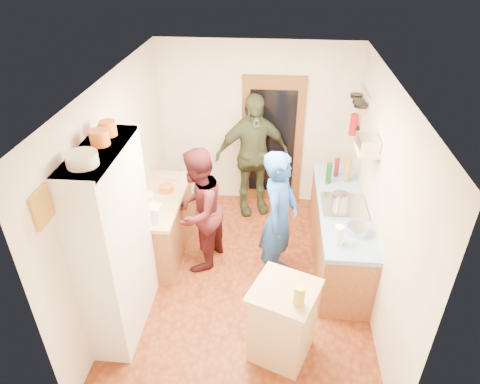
# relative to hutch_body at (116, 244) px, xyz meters

# --- Properties ---
(floor) EXTENTS (3.00, 4.00, 0.02)m
(floor) POSITION_rel_hutch_body_xyz_m (1.30, 0.80, -1.11)
(floor) COLOR brown
(floor) RESTS_ON ground
(ceiling) EXTENTS (3.00, 4.00, 0.02)m
(ceiling) POSITION_rel_hutch_body_xyz_m (1.30, 0.80, 1.51)
(ceiling) COLOR silver
(ceiling) RESTS_ON ground
(wall_back) EXTENTS (3.00, 0.02, 2.60)m
(wall_back) POSITION_rel_hutch_body_xyz_m (1.30, 2.81, 0.20)
(wall_back) COLOR silver
(wall_back) RESTS_ON ground
(wall_front) EXTENTS (3.00, 0.02, 2.60)m
(wall_front) POSITION_rel_hutch_body_xyz_m (1.30, -1.21, 0.20)
(wall_front) COLOR silver
(wall_front) RESTS_ON ground
(wall_left) EXTENTS (0.02, 4.00, 2.60)m
(wall_left) POSITION_rel_hutch_body_xyz_m (-0.21, 0.80, 0.20)
(wall_left) COLOR silver
(wall_left) RESTS_ON ground
(wall_right) EXTENTS (0.02, 4.00, 2.60)m
(wall_right) POSITION_rel_hutch_body_xyz_m (2.81, 0.80, 0.20)
(wall_right) COLOR silver
(wall_right) RESTS_ON ground
(door_frame) EXTENTS (0.95, 0.06, 2.10)m
(door_frame) POSITION_rel_hutch_body_xyz_m (1.55, 2.77, -0.05)
(door_frame) COLOR brown
(door_frame) RESTS_ON ground
(door_glass) EXTENTS (0.70, 0.02, 1.70)m
(door_glass) POSITION_rel_hutch_body_xyz_m (1.55, 2.74, -0.05)
(door_glass) COLOR black
(door_glass) RESTS_ON door_frame
(hutch_body) EXTENTS (0.40, 1.20, 2.20)m
(hutch_body) POSITION_rel_hutch_body_xyz_m (0.00, 0.00, 0.00)
(hutch_body) COLOR white
(hutch_body) RESTS_ON ground
(hutch_top_shelf) EXTENTS (0.40, 1.14, 0.04)m
(hutch_top_shelf) POSITION_rel_hutch_body_xyz_m (0.00, 0.00, 1.08)
(hutch_top_shelf) COLOR white
(hutch_top_shelf) RESTS_ON hutch_body
(plate_stack) EXTENTS (0.27, 0.27, 0.11)m
(plate_stack) POSITION_rel_hutch_body_xyz_m (0.00, -0.32, 1.16)
(plate_stack) COLOR white
(plate_stack) RESTS_ON hutch_top_shelf
(orange_pot_a) EXTENTS (0.18, 0.18, 0.14)m
(orange_pot_a) POSITION_rel_hutch_body_xyz_m (0.00, 0.09, 1.17)
(orange_pot_a) COLOR orange
(orange_pot_a) RESTS_ON hutch_top_shelf
(orange_pot_b) EXTENTS (0.16, 0.16, 0.14)m
(orange_pot_b) POSITION_rel_hutch_body_xyz_m (0.00, 0.30, 1.17)
(orange_pot_b) COLOR orange
(orange_pot_b) RESTS_ON hutch_top_shelf
(left_counter_base) EXTENTS (0.60, 1.40, 0.85)m
(left_counter_base) POSITION_rel_hutch_body_xyz_m (0.10, 1.25, -0.68)
(left_counter_base) COLOR #9C6538
(left_counter_base) RESTS_ON ground
(left_counter_top) EXTENTS (0.64, 1.44, 0.05)m
(left_counter_top) POSITION_rel_hutch_body_xyz_m (0.10, 1.25, -0.23)
(left_counter_top) COLOR tan
(left_counter_top) RESTS_ON left_counter_base
(toaster) EXTENTS (0.26, 0.17, 0.19)m
(toaster) POSITION_rel_hutch_body_xyz_m (0.15, 0.74, -0.10)
(toaster) COLOR white
(toaster) RESTS_ON left_counter_top
(kettle) EXTENTS (0.18, 0.18, 0.17)m
(kettle) POSITION_rel_hutch_body_xyz_m (0.05, 1.05, -0.12)
(kettle) COLOR white
(kettle) RESTS_ON left_counter_top
(orange_bowl) EXTENTS (0.22, 0.22, 0.09)m
(orange_bowl) POSITION_rel_hutch_body_xyz_m (0.18, 1.41, -0.16)
(orange_bowl) COLOR orange
(orange_bowl) RESTS_ON left_counter_top
(chopping_board) EXTENTS (0.33, 0.26, 0.02)m
(chopping_board) POSITION_rel_hutch_body_xyz_m (0.12, 1.81, -0.19)
(chopping_board) COLOR tan
(chopping_board) RESTS_ON left_counter_top
(right_counter_base) EXTENTS (0.60, 2.20, 0.84)m
(right_counter_base) POSITION_rel_hutch_body_xyz_m (2.50, 1.30, -0.68)
(right_counter_base) COLOR #9C6538
(right_counter_base) RESTS_ON ground
(right_counter_top) EXTENTS (0.62, 2.22, 0.06)m
(right_counter_top) POSITION_rel_hutch_body_xyz_m (2.50, 1.30, -0.23)
(right_counter_top) COLOR blue
(right_counter_top) RESTS_ON right_counter_base
(hob) EXTENTS (0.55, 0.58, 0.04)m
(hob) POSITION_rel_hutch_body_xyz_m (2.50, 1.24, -0.18)
(hob) COLOR silver
(hob) RESTS_ON right_counter_top
(pot_on_hob) EXTENTS (0.20, 0.20, 0.13)m
(pot_on_hob) POSITION_rel_hutch_body_xyz_m (2.45, 1.28, -0.10)
(pot_on_hob) COLOR silver
(pot_on_hob) RESTS_ON hob
(bottle_a) EXTENTS (0.08, 0.08, 0.30)m
(bottle_a) POSITION_rel_hutch_body_xyz_m (2.35, 1.82, -0.05)
(bottle_a) COLOR #143F14
(bottle_a) RESTS_ON right_counter_top
(bottle_b) EXTENTS (0.09, 0.09, 0.28)m
(bottle_b) POSITION_rel_hutch_body_xyz_m (2.48, 2.04, -0.06)
(bottle_b) COLOR #591419
(bottle_b) RESTS_ON right_counter_top
(bottle_c) EXTENTS (0.11, 0.11, 0.36)m
(bottle_c) POSITION_rel_hutch_body_xyz_m (2.61, 1.90, -0.02)
(bottle_c) COLOR olive
(bottle_c) RESTS_ON right_counter_top
(paper_towel) EXTENTS (0.11, 0.11, 0.24)m
(paper_towel) POSITION_rel_hutch_body_xyz_m (2.35, 0.47, -0.08)
(paper_towel) COLOR white
(paper_towel) RESTS_ON right_counter_top
(mixing_bowl) EXTENTS (0.31, 0.31, 0.10)m
(mixing_bowl) POSITION_rel_hutch_body_xyz_m (2.60, 0.70, -0.15)
(mixing_bowl) COLOR silver
(mixing_bowl) RESTS_ON right_counter_top
(island_base) EXTENTS (0.71, 0.71, 0.86)m
(island_base) POSITION_rel_hutch_body_xyz_m (1.77, -0.30, -0.67)
(island_base) COLOR tan
(island_base) RESTS_ON ground
(island_top) EXTENTS (0.80, 0.80, 0.05)m
(island_top) POSITION_rel_hutch_body_xyz_m (1.77, -0.30, -0.22)
(island_top) COLOR tan
(island_top) RESTS_ON island_base
(cutting_board) EXTENTS (0.43, 0.39, 0.02)m
(cutting_board) POSITION_rel_hutch_body_xyz_m (1.74, -0.23, -0.21)
(cutting_board) COLOR white
(cutting_board) RESTS_ON island_top
(oil_jar) EXTENTS (0.14, 0.14, 0.22)m
(oil_jar) POSITION_rel_hutch_body_xyz_m (1.89, -0.48, -0.08)
(oil_jar) COLOR #AD9E2D
(oil_jar) RESTS_ON island_top
(pan_rail) EXTENTS (0.02, 0.65, 0.02)m
(pan_rail) POSITION_rel_hutch_body_xyz_m (2.76, 2.33, 0.95)
(pan_rail) COLOR silver
(pan_rail) RESTS_ON wall_right
(pan_hang_a) EXTENTS (0.18, 0.18, 0.05)m
(pan_hang_a) POSITION_rel_hutch_body_xyz_m (2.70, 2.15, 0.82)
(pan_hang_a) COLOR black
(pan_hang_a) RESTS_ON pan_rail
(pan_hang_b) EXTENTS (0.16, 0.16, 0.05)m
(pan_hang_b) POSITION_rel_hutch_body_xyz_m (2.70, 2.35, 0.80)
(pan_hang_b) COLOR black
(pan_hang_b) RESTS_ON pan_rail
(pan_hang_c) EXTENTS (0.17, 0.17, 0.05)m
(pan_hang_c) POSITION_rel_hutch_body_xyz_m (2.70, 2.55, 0.81)
(pan_hang_c) COLOR black
(pan_hang_c) RESTS_ON pan_rail
(wall_shelf) EXTENTS (0.26, 0.42, 0.03)m
(wall_shelf) POSITION_rel_hutch_body_xyz_m (2.67, 1.25, 0.60)
(wall_shelf) COLOR tan
(wall_shelf) RESTS_ON wall_right
(radio) EXTENTS (0.24, 0.31, 0.15)m
(radio) POSITION_rel_hutch_body_xyz_m (2.67, 1.25, 0.69)
(radio) COLOR silver
(radio) RESTS_ON wall_shelf
(ext_bracket) EXTENTS (0.06, 0.10, 0.04)m
(ext_bracket) POSITION_rel_hutch_body_xyz_m (2.77, 2.50, 0.35)
(ext_bracket) COLOR black
(ext_bracket) RESTS_ON wall_right
(fire_extinguisher) EXTENTS (0.11, 0.11, 0.32)m
(fire_extinguisher) POSITION_rel_hutch_body_xyz_m (2.71, 2.50, 0.40)
(fire_extinguisher) COLOR red
(fire_extinguisher) RESTS_ON wall_right
(picture_frame) EXTENTS (0.03, 0.25, 0.30)m
(picture_frame) POSITION_rel_hutch_body_xyz_m (-0.18, -0.75, 0.95)
(picture_frame) COLOR gold
(picture_frame) RESTS_ON wall_left
(person_hob) EXTENTS (0.61, 0.75, 1.79)m
(person_hob) POSITION_rel_hutch_body_xyz_m (1.72, 0.89, -0.21)
(person_hob) COLOR #1E489D
(person_hob) RESTS_ON ground
(person_left) EXTENTS (0.83, 0.96, 1.69)m
(person_left) POSITION_rel_hutch_body_xyz_m (0.71, 1.10, -0.25)
(person_left) COLOR #42151A
(person_left) RESTS_ON ground
(person_back) EXTENTS (1.23, 0.82, 1.94)m
(person_back) POSITION_rel_hutch_body_xyz_m (1.28, 2.43, -0.13)
(person_back) COLOR #2F3823
(person_back) RESTS_ON ground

